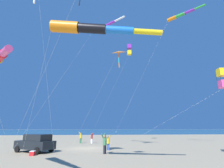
% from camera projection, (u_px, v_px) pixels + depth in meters
% --- Properties ---
extents(ground_plane, '(600.00, 600.00, 0.00)m').
position_uv_depth(ground_plane, '(85.00, 148.00, 22.38)').
color(ground_plane, tan).
extents(ocean_water_strip, '(240.00, 600.00, 0.01)m').
position_uv_depth(ocean_water_strip, '(92.00, 130.00, 181.66)').
color(ocean_water_strip, '#285B7A').
rests_on(ocean_water_strip, ground_plane).
extents(parked_car, '(3.87, 4.62, 1.85)m').
position_uv_depth(parked_car, '(36.00, 143.00, 19.04)').
color(parked_car, black).
rests_on(parked_car, ground_plane).
extents(cooler_box, '(0.62, 0.42, 0.42)m').
position_uv_depth(cooler_box, '(33.00, 153.00, 16.67)').
color(cooler_box, red).
rests_on(cooler_box, ground_plane).
extents(person_adult_flyer, '(0.70, 0.65, 1.96)m').
position_uv_depth(person_adult_flyer, '(105.00, 143.00, 17.89)').
color(person_adult_flyer, '#232328').
rests_on(person_adult_flyer, ground_plane).
extents(person_child_green_jacket, '(0.53, 0.63, 1.87)m').
position_uv_depth(person_child_green_jacket, '(81.00, 137.00, 30.10)').
color(person_child_green_jacket, '#3D7F51').
rests_on(person_child_green_jacket, ground_plane).
extents(person_child_grey_jacket, '(0.49, 0.59, 1.75)m').
position_uv_depth(person_child_grey_jacket, '(92.00, 137.00, 30.23)').
color(person_child_grey_jacket, silver).
rests_on(person_child_grey_jacket, ground_plane).
extents(person_bystander_far, '(0.46, 0.56, 1.67)m').
position_uv_depth(person_bystander_far, '(108.00, 142.00, 20.82)').
color(person_bystander_far, '#335199').
rests_on(person_bystander_far, ground_plane).
extents(kite_windsock_striped_overhead, '(5.20, 11.94, 16.47)m').
position_uv_depth(kite_windsock_striped_overhead, '(102.00, 28.00, 24.81)').
color(kite_windsock_striped_overhead, blue).
rests_on(kite_windsock_striped_overhead, ground_plane).
extents(kite_box_blue_topmost, '(1.41, 8.03, 18.34)m').
position_uv_depth(kite_box_blue_topmost, '(129.00, 50.00, 34.68)').
color(kite_box_blue_topmost, purple).
rests_on(kite_box_blue_topmost, ground_plane).
extents(kite_windsock_white_trailing, '(8.41, 10.97, 9.77)m').
position_uv_depth(kite_windsock_white_trailing, '(90.00, 28.00, 12.13)').
color(kite_windsock_white_trailing, orange).
rests_on(kite_windsock_white_trailing, ground_plane).
extents(kite_delta_green_low_center, '(8.11, 7.07, 12.68)m').
position_uv_depth(kite_delta_green_low_center, '(118.00, 53.00, 23.90)').
color(kite_delta_green_low_center, orange).
rests_on(kite_delta_green_low_center, ground_plane).
extents(kite_windsock_yellow_midlevel, '(9.88, 12.12, 19.77)m').
position_uv_depth(kite_windsock_yellow_midlevel, '(180.00, 15.00, 27.23)').
color(kite_windsock_yellow_midlevel, orange).
rests_on(kite_windsock_yellow_midlevel, ground_plane).
extents(kite_box_orange_high_right, '(9.74, 8.45, 7.73)m').
position_uv_depth(kite_box_orange_high_right, '(222.00, 78.00, 15.97)').
color(kite_box_orange_high_right, yellow).
rests_on(kite_box_orange_high_right, ground_plane).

